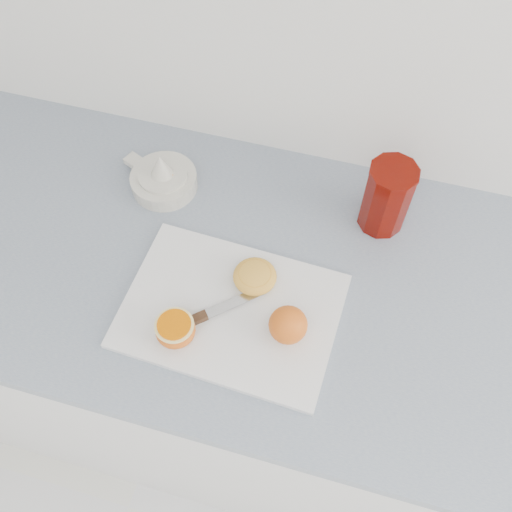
% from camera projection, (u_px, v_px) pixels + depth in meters
% --- Properties ---
extents(counter, '(2.47, 0.64, 0.89)m').
position_uv_depth(counter, '(267.00, 362.00, 1.42)').
color(counter, white).
rests_on(counter, ground).
extents(cutting_board, '(0.38, 0.28, 0.01)m').
position_uv_depth(cutting_board, '(231.00, 311.00, 1.00)').
color(cutting_board, white).
rests_on(cutting_board, counter).
extents(whole_orange, '(0.07, 0.07, 0.07)m').
position_uv_depth(whole_orange, '(288.00, 325.00, 0.94)').
color(whole_orange, orange).
rests_on(whole_orange, cutting_board).
extents(half_orange, '(0.07, 0.07, 0.04)m').
position_uv_depth(half_orange, '(175.00, 330.00, 0.95)').
color(half_orange, orange).
rests_on(half_orange, cutting_board).
extents(squeezed_shell, '(0.08, 0.08, 0.03)m').
position_uv_depth(squeezed_shell, '(255.00, 276.00, 1.01)').
color(squeezed_shell, gold).
rests_on(squeezed_shell, cutting_board).
extents(paring_knife, '(0.16, 0.14, 0.01)m').
position_uv_depth(paring_knife, '(193.00, 320.00, 0.98)').
color(paring_knife, '#4D311F').
rests_on(paring_knife, cutting_board).
extents(citrus_juicer, '(0.17, 0.13, 0.09)m').
position_uv_depth(citrus_juicer, '(163.00, 178.00, 1.13)').
color(citrus_juicer, white).
rests_on(citrus_juicer, counter).
extents(red_tumbler, '(0.09, 0.09, 0.15)m').
position_uv_depth(red_tumbler, '(386.00, 199.00, 1.05)').
color(red_tumbler, '#5F0800').
rests_on(red_tumbler, counter).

